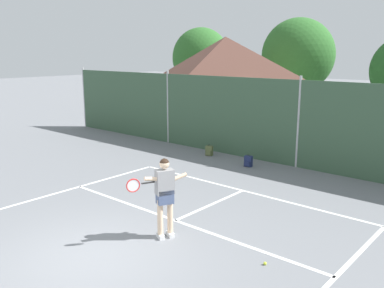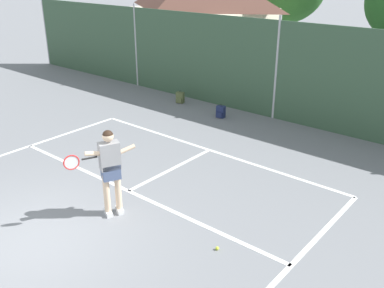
{
  "view_description": "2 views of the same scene",
  "coord_description": "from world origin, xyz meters",
  "px_view_note": "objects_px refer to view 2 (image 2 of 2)",
  "views": [
    {
      "loc": [
        6.62,
        -4.59,
        4.13
      ],
      "look_at": [
        -1.26,
        4.59,
        1.43
      ],
      "focal_mm": 38.59,
      "sensor_mm": 36.0,
      "label": 1
    },
    {
      "loc": [
        6.61,
        -3.23,
        4.82
      ],
      "look_at": [
        0.95,
        3.6,
        1.06
      ],
      "focal_mm": 40.25,
      "sensor_mm": 36.0,
      "label": 2
    }
  ],
  "objects_px": {
    "backpack_olive": "(180,98)",
    "backpack_navy": "(221,112)",
    "tennis_player": "(110,166)",
    "tennis_ball": "(217,248)"
  },
  "relations": [
    {
      "from": "tennis_player",
      "to": "tennis_ball",
      "type": "xyz_separation_m",
      "value": [
        2.38,
        0.4,
        -1.08
      ]
    },
    {
      "from": "tennis_player",
      "to": "backpack_navy",
      "type": "height_order",
      "value": "tennis_player"
    },
    {
      "from": "tennis_player",
      "to": "backpack_olive",
      "type": "bearing_deg",
      "value": 120.84
    },
    {
      "from": "tennis_ball",
      "to": "backpack_olive",
      "type": "height_order",
      "value": "backpack_olive"
    },
    {
      "from": "backpack_olive",
      "to": "backpack_navy",
      "type": "xyz_separation_m",
      "value": [
        2.12,
        -0.36,
        0.0
      ]
    },
    {
      "from": "backpack_olive",
      "to": "backpack_navy",
      "type": "bearing_deg",
      "value": -9.72
    },
    {
      "from": "backpack_navy",
      "to": "tennis_ball",
      "type": "bearing_deg",
      "value": -54.31
    },
    {
      "from": "backpack_olive",
      "to": "backpack_navy",
      "type": "height_order",
      "value": "same"
    },
    {
      "from": "tennis_player",
      "to": "backpack_navy",
      "type": "xyz_separation_m",
      "value": [
        -1.84,
        6.28,
        -0.92
      ]
    },
    {
      "from": "tennis_ball",
      "to": "backpack_navy",
      "type": "relative_size",
      "value": 0.14
    }
  ]
}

